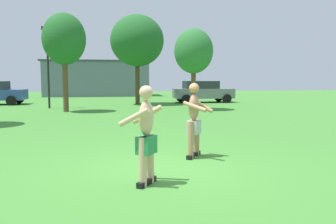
{
  "coord_description": "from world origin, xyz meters",
  "views": [
    {
      "loc": [
        -1.01,
        -6.54,
        1.78
      ],
      "look_at": [
        0.21,
        0.64,
        1.06
      ],
      "focal_mm": 36.69,
      "sensor_mm": 36.0,
      "label": 1
    }
  ],
  "objects_px": {
    "player_with_cap": "(194,117)",
    "player_in_green": "(146,133)",
    "frisbee": "(147,173)",
    "tree_behind_players": "(64,40)",
    "car_gray_mid_lot": "(203,91)",
    "lamp_post": "(48,57)",
    "tree_left_field": "(137,41)",
    "tree_near_building": "(194,52)"
  },
  "relations": [
    {
      "from": "car_gray_mid_lot",
      "to": "tree_near_building",
      "type": "bearing_deg",
      "value": -110.31
    },
    {
      "from": "lamp_post",
      "to": "tree_left_field",
      "type": "height_order",
      "value": "tree_left_field"
    },
    {
      "from": "player_with_cap",
      "to": "frisbee",
      "type": "xyz_separation_m",
      "value": [
        -1.19,
        -1.17,
        -0.91
      ]
    },
    {
      "from": "frisbee",
      "to": "player_in_green",
      "type": "bearing_deg",
      "value": -97.78
    },
    {
      "from": "player_in_green",
      "to": "frisbee",
      "type": "bearing_deg",
      "value": 82.22
    },
    {
      "from": "car_gray_mid_lot",
      "to": "lamp_post",
      "type": "bearing_deg",
      "value": -162.37
    },
    {
      "from": "car_gray_mid_lot",
      "to": "tree_left_field",
      "type": "relative_size",
      "value": 0.72
    },
    {
      "from": "player_with_cap",
      "to": "tree_behind_players",
      "type": "distance_m",
      "value": 12.5
    },
    {
      "from": "player_with_cap",
      "to": "player_in_green",
      "type": "xyz_separation_m",
      "value": [
        -1.28,
        -1.83,
        -0.05
      ]
    },
    {
      "from": "tree_near_building",
      "to": "tree_left_field",
      "type": "bearing_deg",
      "value": 121.91
    },
    {
      "from": "player_in_green",
      "to": "frisbee",
      "type": "relative_size",
      "value": 6.46
    },
    {
      "from": "tree_behind_players",
      "to": "frisbee",
      "type": "bearing_deg",
      "value": -76.66
    },
    {
      "from": "tree_near_building",
      "to": "car_gray_mid_lot",
      "type": "bearing_deg",
      "value": 69.69
    },
    {
      "from": "player_with_cap",
      "to": "player_in_green",
      "type": "height_order",
      "value": "player_with_cap"
    },
    {
      "from": "player_with_cap",
      "to": "player_in_green",
      "type": "bearing_deg",
      "value": -124.96
    },
    {
      "from": "lamp_post",
      "to": "tree_left_field",
      "type": "xyz_separation_m",
      "value": [
        5.42,
        2.13,
        1.27
      ]
    },
    {
      "from": "frisbee",
      "to": "lamp_post",
      "type": "relative_size",
      "value": 0.05
    },
    {
      "from": "frisbee",
      "to": "tree_left_field",
      "type": "relative_size",
      "value": 0.04
    },
    {
      "from": "player_in_green",
      "to": "frisbee",
      "type": "xyz_separation_m",
      "value": [
        0.09,
        0.66,
        -0.86
      ]
    },
    {
      "from": "frisbee",
      "to": "tree_near_building",
      "type": "height_order",
      "value": "tree_near_building"
    },
    {
      "from": "player_with_cap",
      "to": "car_gray_mid_lot",
      "type": "distance_m",
      "value": 17.72
    },
    {
      "from": "tree_behind_players",
      "to": "car_gray_mid_lot",
      "type": "bearing_deg",
      "value": 31.82
    },
    {
      "from": "frisbee",
      "to": "lamp_post",
      "type": "height_order",
      "value": "lamp_post"
    },
    {
      "from": "tree_behind_players",
      "to": "player_with_cap",
      "type": "bearing_deg",
      "value": -69.93
    },
    {
      "from": "tree_behind_players",
      "to": "tree_near_building",
      "type": "height_order",
      "value": "tree_behind_players"
    },
    {
      "from": "frisbee",
      "to": "tree_near_building",
      "type": "xyz_separation_m",
      "value": [
        3.98,
        12.58,
        3.25
      ]
    },
    {
      "from": "car_gray_mid_lot",
      "to": "tree_behind_players",
      "type": "distance_m",
      "value": 11.05
    },
    {
      "from": "player_with_cap",
      "to": "tree_near_building",
      "type": "relative_size",
      "value": 0.37
    },
    {
      "from": "player_with_cap",
      "to": "car_gray_mid_lot",
      "type": "relative_size",
      "value": 0.39
    },
    {
      "from": "car_gray_mid_lot",
      "to": "lamp_post",
      "type": "xyz_separation_m",
      "value": [
        -10.29,
        -3.27,
        2.18
      ]
    },
    {
      "from": "lamp_post",
      "to": "tree_behind_players",
      "type": "height_order",
      "value": "tree_behind_players"
    },
    {
      "from": "player_in_green",
      "to": "tree_left_field",
      "type": "distance_m",
      "value": 18.09
    },
    {
      "from": "car_gray_mid_lot",
      "to": "tree_behind_players",
      "type": "height_order",
      "value": "tree_behind_players"
    },
    {
      "from": "car_gray_mid_lot",
      "to": "tree_left_field",
      "type": "bearing_deg",
      "value": -166.82
    },
    {
      "from": "tree_behind_players",
      "to": "tree_near_building",
      "type": "xyz_separation_m",
      "value": [
        6.97,
        -0.01,
        -0.53
      ]
    },
    {
      "from": "lamp_post",
      "to": "frisbee",
      "type": "bearing_deg",
      "value": -74.18
    },
    {
      "from": "frisbee",
      "to": "tree_left_field",
      "type": "xyz_separation_m",
      "value": [
        1.19,
        17.07,
        4.26
      ]
    },
    {
      "from": "frisbee",
      "to": "tree_behind_players",
      "type": "relative_size",
      "value": 0.05
    },
    {
      "from": "tree_near_building",
      "to": "tree_behind_players",
      "type": "bearing_deg",
      "value": 179.9
    },
    {
      "from": "lamp_post",
      "to": "tree_behind_players",
      "type": "relative_size",
      "value": 0.92
    },
    {
      "from": "car_gray_mid_lot",
      "to": "tree_left_field",
      "type": "height_order",
      "value": "tree_left_field"
    },
    {
      "from": "player_in_green",
      "to": "car_gray_mid_lot",
      "type": "height_order",
      "value": "player_in_green"
    }
  ]
}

